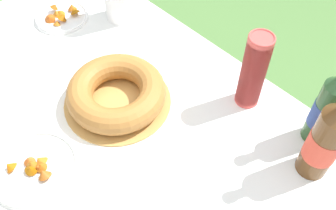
{
  "coord_description": "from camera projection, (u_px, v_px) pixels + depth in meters",
  "views": [
    {
      "loc": [
        0.44,
        -0.21,
        1.67
      ],
      "look_at": [
        -0.05,
        0.25,
        0.84
      ],
      "focal_mm": 40.0,
      "sensor_mm": 36.0,
      "label": 1
    }
  ],
  "objects": [
    {
      "name": "garden_table",
      "position": [
        115.0,
        191.0,
        1.04
      ],
      "size": [
        1.82,
        1.16,
        0.77
      ],
      "color": "brown",
      "rests_on": "ground_plane"
    },
    {
      "name": "tablecloth",
      "position": [
        113.0,
        182.0,
        0.99
      ],
      "size": [
        1.83,
        1.17,
        0.1
      ],
      "color": "white",
      "rests_on": "garden_table"
    },
    {
      "name": "bundt_cake",
      "position": [
        116.0,
        93.0,
        1.12
      ],
      "size": [
        0.33,
        0.33,
        0.09
      ],
      "color": "tan",
      "rests_on": "tablecloth"
    },
    {
      "name": "cup_stack",
      "position": [
        253.0,
        71.0,
        1.06
      ],
      "size": [
        0.07,
        0.07,
        0.25
      ],
      "color": "#E04C47",
      "rests_on": "tablecloth"
    },
    {
      "name": "cider_bottle_green",
      "position": [
        327.0,
        108.0,
        0.97
      ],
      "size": [
        0.07,
        0.07,
        0.33
      ],
      "color": "#2D562D",
      "rests_on": "tablecloth"
    },
    {
      "name": "cider_bottle_amber",
      "position": [
        326.0,
        141.0,
        0.91
      ],
      "size": [
        0.08,
        0.08,
        0.34
      ],
      "color": "brown",
      "rests_on": "tablecloth"
    },
    {
      "name": "snack_plate_near",
      "position": [
        61.0,
        16.0,
        1.39
      ],
      "size": [
        0.2,
        0.2,
        0.05
      ],
      "color": "white",
      "rests_on": "tablecloth"
    },
    {
      "name": "snack_plate_left",
      "position": [
        34.0,
        168.0,
        0.99
      ],
      "size": [
        0.23,
        0.23,
        0.05
      ],
      "color": "white",
      "rests_on": "tablecloth"
    }
  ]
}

